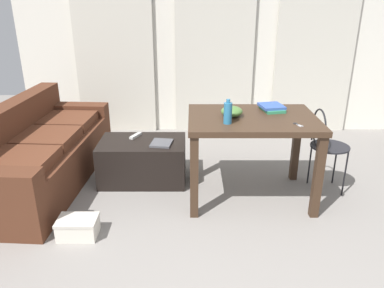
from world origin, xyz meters
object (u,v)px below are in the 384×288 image
(coffee_table, at_px, (141,161))
(craft_table, at_px, (250,129))
(wire_chair, at_px, (323,140))
(tv_remote_primary, at_px, (134,136))
(magazine, at_px, (160,143))
(scissors, at_px, (295,124))
(shoebox, at_px, (76,228))
(book_stack, at_px, (270,107))
(bowl, at_px, (230,111))
(couch, at_px, (37,154))
(bottle_near, at_px, (225,113))

(coffee_table, height_order, craft_table, craft_table)
(wire_chair, bearing_deg, tv_remote_primary, 169.41)
(craft_table, bearing_deg, magazine, 162.16)
(scissors, xyz_separation_m, magazine, (-1.17, 0.49, -0.36))
(wire_chair, bearing_deg, shoebox, -160.01)
(craft_table, distance_m, book_stack, 0.32)
(bowl, bearing_deg, craft_table, -2.15)
(coffee_table, relative_size, scissors, 8.12)
(wire_chair, distance_m, book_stack, 0.59)
(wire_chair, bearing_deg, scissors, -137.30)
(tv_remote_primary, bearing_deg, couch, -143.51)
(bowl, distance_m, book_stack, 0.44)
(craft_table, distance_m, wire_chair, 0.74)
(tv_remote_primary, bearing_deg, magazine, -10.53)
(scissors, height_order, tv_remote_primary, scissors)
(coffee_table, distance_m, craft_table, 1.19)
(coffee_table, xyz_separation_m, book_stack, (1.24, -0.15, 0.60))
(craft_table, height_order, shoebox, craft_table)
(coffee_table, distance_m, bowl, 1.11)
(book_stack, distance_m, magazine, 1.11)
(bowl, distance_m, tv_remote_primary, 1.12)
(tv_remote_primary, bearing_deg, coffee_table, -32.42)
(magazine, bearing_deg, shoebox, -115.00)
(scissors, bearing_deg, bottle_near, 176.91)
(coffee_table, distance_m, magazine, 0.31)
(bottle_near, bearing_deg, shoebox, -158.76)
(scissors, bearing_deg, book_stack, 107.07)
(bottle_near, distance_m, bowl, 0.21)
(coffee_table, relative_size, bowl, 4.52)
(tv_remote_primary, height_order, shoebox, tv_remote_primary)
(wire_chair, bearing_deg, bowl, -172.19)
(bottle_near, xyz_separation_m, scissors, (0.58, -0.03, -0.09))
(shoebox, bearing_deg, tv_remote_primary, 74.13)
(scissors, xyz_separation_m, shoebox, (-1.77, -0.43, -0.71))
(bottle_near, height_order, magazine, bottle_near)
(craft_table, bearing_deg, bowl, 177.85)
(wire_chair, distance_m, magazine, 1.56)
(coffee_table, xyz_separation_m, craft_table, (1.04, -0.35, 0.46))
(magazine, distance_m, shoebox, 1.16)
(craft_table, relative_size, bowl, 5.96)
(bottle_near, bearing_deg, coffee_table, 146.12)
(craft_table, height_order, tv_remote_primary, craft_table)
(couch, height_order, craft_table, couch)
(couch, height_order, tv_remote_primary, couch)
(bowl, xyz_separation_m, tv_remote_primary, (-0.93, 0.47, -0.40))
(coffee_table, xyz_separation_m, bottle_near, (0.79, -0.53, 0.67))
(bowl, height_order, tv_remote_primary, bowl)
(craft_table, relative_size, bottle_near, 5.46)
(bottle_near, distance_m, shoebox, 1.51)
(magazine, bearing_deg, coffee_table, 167.57)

